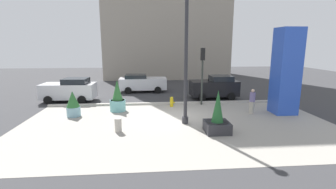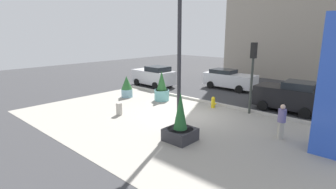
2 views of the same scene
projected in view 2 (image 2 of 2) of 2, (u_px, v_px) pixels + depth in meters
The scene contains 14 objects.
ground_plane at pixel (225, 103), 18.29m from camera, with size 60.00×60.00×0.00m, color #38383A.
plaza_pavement at pixel (167, 124), 13.98m from camera, with size 18.00×10.00×0.02m, color #9E998E.
curb_strip at pixel (218, 104), 17.64m from camera, with size 18.00×0.24×0.16m, color #B7B2A8.
lamp_post at pixel (179, 53), 13.09m from camera, with size 0.44×0.44×7.81m.
potted_plant_near_left at pixel (180, 125), 11.71m from camera, with size 1.25×1.25×2.25m.
potted_plant_mid_plaza at pixel (127, 87), 19.73m from camera, with size 0.85×0.85×1.64m.
potted_plant_near_right at pixel (162, 89), 18.73m from camera, with size 1.06×1.06×2.16m.
fire_hydrant at pixel (213, 102), 16.99m from camera, with size 0.36×0.26×0.75m.
concrete_bollard at pixel (119, 109), 15.50m from camera, with size 0.36×0.36×0.75m, color #B2ADA3.
traffic_light_far_side at pixel (253, 66), 15.19m from camera, with size 0.28×0.42×4.26m.
car_intersection at pixel (290, 96), 16.15m from camera, with size 3.97×2.17×1.93m.
car_passing_lane at pixel (154, 76), 23.83m from camera, with size 4.20×2.22×1.87m.
car_curb_east at pixel (229, 79), 22.65m from camera, with size 4.46×2.03×1.68m.
pedestrian_by_curb at pixel (282, 120), 11.89m from camera, with size 0.50×0.50×1.65m.
Camera 2 is at (8.95, -11.74, 4.79)m, focal length 27.81 mm.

